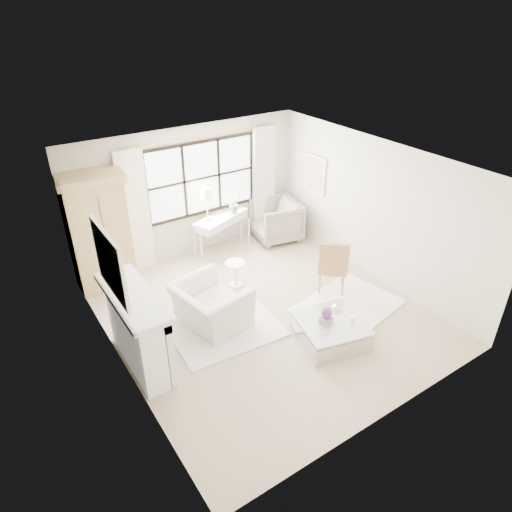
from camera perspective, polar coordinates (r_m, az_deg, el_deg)
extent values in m
plane|color=tan|center=(8.10, 1.04, -7.11)|extent=(5.50, 5.50, 0.00)
plane|color=silver|center=(6.82, 1.26, 11.28)|extent=(5.50, 5.50, 0.00)
plane|color=beige|center=(9.54, -8.38, 7.89)|extent=(5.00, 0.00, 5.00)
plane|color=silver|center=(5.72, 17.23, -9.86)|extent=(5.00, 0.00, 5.00)
plane|color=beige|center=(6.48, -17.42, -4.66)|extent=(0.00, 5.50, 5.50)
plane|color=beige|center=(8.89, 14.58, 5.53)|extent=(0.00, 5.50, 5.50)
cube|color=silver|center=(9.55, -6.80, 9.65)|extent=(2.40, 0.02, 1.50)
cylinder|color=#B2883D|center=(9.24, -6.95, 14.60)|extent=(3.30, 0.04, 0.04)
cube|color=white|center=(9.10, -14.84, 5.27)|extent=(0.55, 0.10, 2.47)
cube|color=beige|center=(10.33, 1.00, 9.28)|extent=(0.55, 0.10, 2.47)
cube|color=silver|center=(6.97, -14.83, -9.31)|extent=(0.34, 1.50, 1.18)
cube|color=silver|center=(7.04, -13.47, -9.24)|extent=(0.03, 1.22, 0.97)
cube|color=black|center=(7.18, -13.19, -10.53)|extent=(0.06, 0.52, 0.50)
cube|color=silver|center=(6.61, -15.21, -4.95)|extent=(0.58, 1.66, 0.08)
cube|color=silver|center=(6.24, -17.84, -0.86)|extent=(0.05, 1.15, 0.95)
cube|color=silver|center=(6.24, -17.58, -0.79)|extent=(0.02, 1.00, 0.80)
cube|color=silver|center=(9.91, 7.43, 10.05)|extent=(0.04, 0.62, 0.82)
cube|color=beige|center=(9.90, 7.34, 10.03)|extent=(0.01, 0.52, 0.72)
cylinder|color=black|center=(7.14, -17.20, -1.93)|extent=(0.12, 0.12, 0.03)
cylinder|color=black|center=(7.05, -17.40, -0.79)|extent=(0.03, 0.03, 0.30)
cone|color=#FDF3CF|center=(6.94, -17.70, 0.91)|extent=(0.22, 0.22, 0.18)
cube|color=tan|center=(8.78, -18.81, 2.34)|extent=(1.07, 0.73, 2.10)
cube|color=tan|center=(8.35, -20.06, 9.16)|extent=(1.20, 0.85, 0.14)
cube|color=silver|center=(9.77, -4.36, 4.37)|extent=(1.31, 0.82, 0.14)
cube|color=silver|center=(9.73, -4.38, 4.85)|extent=(1.38, 0.87, 0.06)
cylinder|color=#BF8942|center=(9.59, -6.04, 4.69)|extent=(0.14, 0.14, 0.03)
cylinder|color=#BF8942|center=(9.49, -6.12, 6.02)|extent=(0.02, 0.02, 0.46)
cone|color=#FEEFD0|center=(9.37, -6.22, 7.81)|extent=(0.28, 0.28, 0.22)
imported|color=#59714B|center=(9.77, -2.75, 6.63)|extent=(0.31, 0.30, 0.44)
cylinder|color=white|center=(8.82, -2.53, -3.59)|extent=(0.26, 0.26, 0.03)
cylinder|color=white|center=(8.69, -2.56, -2.30)|extent=(0.06, 0.06, 0.44)
cylinder|color=white|center=(8.56, -2.60, -0.95)|extent=(0.40, 0.40, 0.03)
cube|color=silver|center=(7.71, -3.71, -9.26)|extent=(1.85, 1.37, 0.03)
cube|color=white|center=(8.40, 11.37, -6.15)|extent=(1.99, 1.64, 0.03)
imported|color=silver|center=(7.67, -5.69, -6.20)|extent=(1.21, 1.32, 0.76)
imported|color=gray|center=(10.30, 2.49, 4.45)|extent=(1.17, 1.14, 0.91)
cube|color=white|center=(8.57, 9.52, -1.58)|extent=(0.66, 0.66, 0.07)
cube|color=#AB7A48|center=(8.21, 9.69, -0.51)|extent=(0.39, 0.36, 0.60)
cube|color=silver|center=(7.53, 9.27, -9.39)|extent=(1.21, 1.21, 0.32)
cube|color=silver|center=(7.41, 9.39, -8.19)|extent=(1.21, 1.21, 0.04)
cube|color=slate|center=(7.30, 8.74, -7.96)|extent=(0.18, 0.18, 0.12)
sphere|color=#582B6B|center=(7.21, 8.83, -7.05)|extent=(0.17, 0.17, 0.17)
cylinder|color=white|center=(7.39, 11.90, -7.81)|extent=(0.09, 0.09, 0.12)
imported|color=white|center=(7.60, 10.07, -6.19)|extent=(0.19, 0.19, 0.16)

